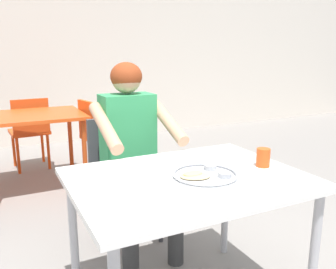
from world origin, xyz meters
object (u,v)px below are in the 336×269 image
(drinking_cup, at_px, (263,157))
(table_background_red, at_px, (34,123))
(thali_tray, at_px, (205,174))
(chair_red_far, at_px, (30,128))
(chair_red_right, at_px, (100,133))
(table_foreground, at_px, (188,191))
(chair_foreground, at_px, (122,168))
(diner_foreground, at_px, (133,142))

(drinking_cup, relative_size, table_background_red, 0.11)
(thali_tray, distance_m, chair_red_far, 2.83)
(chair_red_right, height_order, chair_red_far, chair_red_right)
(chair_red_right, bearing_deg, drinking_cup, -82.47)
(table_foreground, distance_m, chair_red_right, 2.07)
(table_foreground, relative_size, chair_red_far, 1.35)
(chair_foreground, xyz_separation_m, diner_foreground, (0.00, -0.22, 0.24))
(table_foreground, distance_m, drinking_cup, 0.44)
(table_foreground, bearing_deg, chair_red_right, 86.03)
(chair_red_right, relative_size, chair_red_far, 1.02)
(drinking_cup, relative_size, chair_red_right, 0.12)
(table_foreground, xyz_separation_m, chair_red_far, (-0.46, 2.73, -0.17))
(table_foreground, bearing_deg, thali_tray, -29.42)
(thali_tray, xyz_separation_m, diner_foreground, (-0.09, 0.73, 0.00))
(table_foreground, relative_size, thali_tray, 3.51)
(table_foreground, height_order, chair_red_right, chair_red_right)
(thali_tray, relative_size, diner_foreground, 0.25)
(chair_red_far, bearing_deg, table_background_red, -91.37)
(thali_tray, height_order, chair_red_right, chair_red_right)
(table_foreground, relative_size, table_background_red, 1.21)
(drinking_cup, height_order, table_background_red, drinking_cup)
(diner_foreground, bearing_deg, chair_red_right, 83.40)
(drinking_cup, xyz_separation_m, table_background_red, (-0.89, 2.16, -0.13))
(table_background_red, height_order, chair_red_far, chair_red_far)
(chair_foreground, xyz_separation_m, table_background_red, (-0.45, 1.21, 0.15))
(table_foreground, height_order, thali_tray, thali_tray)
(thali_tray, relative_size, chair_red_far, 0.38)
(chair_foreground, bearing_deg, thali_tray, -84.75)
(diner_foreground, bearing_deg, thali_tray, -83.29)
(chair_red_far, bearing_deg, drinking_cup, -72.45)
(chair_red_right, bearing_deg, chair_red_far, 131.68)
(chair_foreground, bearing_deg, chair_red_far, 103.61)
(diner_foreground, bearing_deg, table_background_red, 107.65)
(table_foreground, bearing_deg, diner_foreground, 91.25)
(table_background_red, bearing_deg, drinking_cup, -67.65)
(diner_foreground, relative_size, table_background_red, 1.37)
(drinking_cup, relative_size, chair_foreground, 0.11)
(table_foreground, bearing_deg, table_background_red, 102.49)
(table_foreground, height_order, diner_foreground, diner_foreground)
(table_foreground, height_order, drinking_cup, drinking_cup)
(table_background_red, xyz_separation_m, chair_red_far, (0.01, 0.60, -0.16))
(drinking_cup, bearing_deg, diner_foreground, 120.65)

